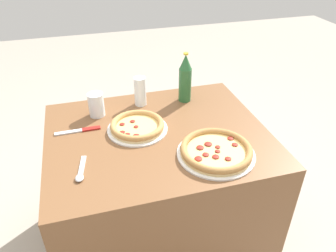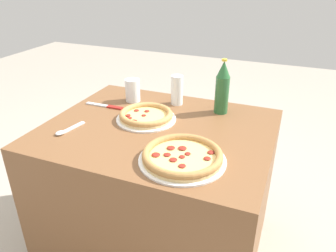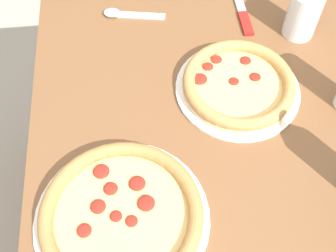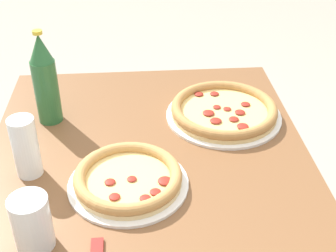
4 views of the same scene
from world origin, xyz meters
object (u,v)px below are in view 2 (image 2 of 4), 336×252
Objects in this scene: pizza_margherita at (146,116)px; pizza_veggie at (182,156)px; glass_iced_tea at (177,91)px; spoon at (65,131)px; beer_bottle at (222,88)px; knife at (106,106)px; glass_orange_juice at (133,91)px.

pizza_margherita and pizza_veggie have the same top height.
pizza_margherita is 0.26m from glass_iced_tea.
glass_iced_tea is 0.94× the size of spoon.
knife is (0.58, 0.16, -0.13)m from beer_bottle.
beer_bottle is at bearing -144.37° from pizza_margherita.
glass_iced_tea is 0.73× the size of knife.
beer_bottle is (-0.48, -0.03, 0.07)m from glass_orange_juice.
glass_orange_juice is 0.17m from knife.
beer_bottle is at bearing -176.20° from glass_orange_juice.
glass_iced_tea reaches higher than spoon.
glass_iced_tea reaches higher than pizza_veggie.
beer_bottle is 0.61m from knife.
pizza_margherita is at bearing 131.81° from glass_orange_juice.
glass_orange_juice is 0.73× the size of spoon.
pizza_veggie is 0.57m from spoon.
pizza_margherita is 1.35× the size of knife.
glass_orange_juice is 0.57× the size of knife.
glass_iced_tea is 0.61m from spoon.
glass_iced_tea is (-0.07, -0.24, 0.05)m from pizza_margherita.
knife is at bearing -13.56° from pizza_margherita.
glass_iced_tea is at bearing -67.12° from pizza_veggie.
pizza_margherita is at bearing 35.63° from beer_bottle.
glass_orange_juice is 0.49m from beer_bottle.
knife is at bearing -92.57° from spoon.
pizza_margherita is 0.40m from beer_bottle.
beer_bottle reaches higher than spoon.
glass_orange_juice is 0.46m from spoon.
pizza_veggie is 2.03× the size of spoon.
glass_orange_juice is at bearing -127.09° from knife.
glass_iced_tea reaches higher than pizza_margherita.
beer_bottle is (-0.31, -0.22, 0.11)m from pizza_margherita.
glass_iced_tea is at bearing -167.88° from glass_orange_juice.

